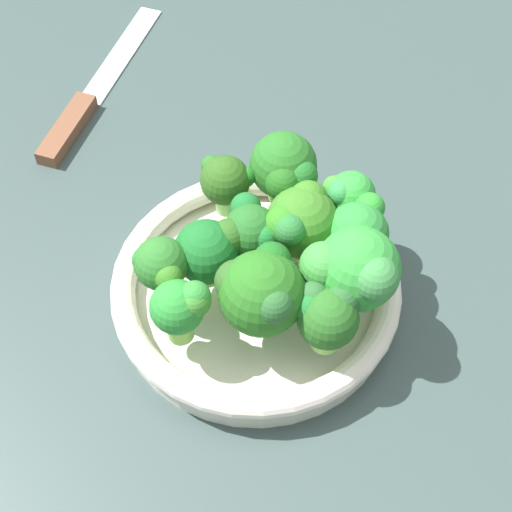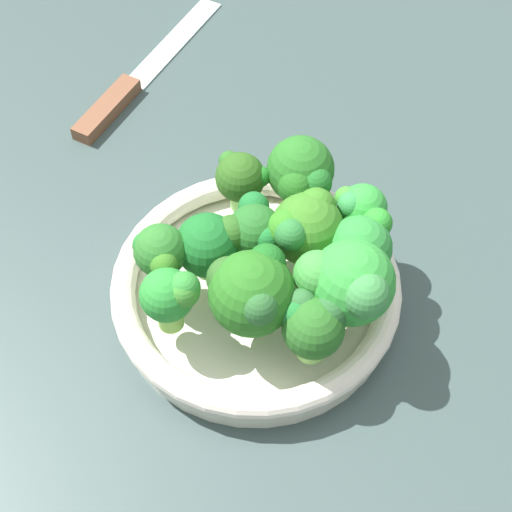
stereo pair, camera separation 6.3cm
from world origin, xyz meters
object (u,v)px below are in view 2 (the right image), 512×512
object	(u,v)px
broccoli_floret_7	(360,247)
broccoli_floret_10	(360,211)
broccoli_floret_9	(349,284)
broccoli_floret_5	(301,174)
broccoli_floret_11	(305,227)
broccoli_floret_8	(255,230)
broccoli_floret_2	(313,324)
broccoli_floret_3	(250,291)
bowl	(256,290)
knife	(133,83)
broccoli_floret_1	(160,255)
broccoli_floret_4	(241,178)
broccoli_floret_0	(172,296)
broccoli_floret_6	(210,240)

from	to	relation	value
broccoli_floret_7	broccoli_floret_10	world-z (taller)	broccoli_floret_7
broccoli_floret_10	broccoli_floret_9	bearing A→B (deg)	-116.81
broccoli_floret_5	broccoli_floret_11	world-z (taller)	same
broccoli_floret_5	broccoli_floret_8	world-z (taller)	broccoli_floret_5
broccoli_floret_2	broccoli_floret_3	distance (cm)	5.32
bowl	broccoli_floret_8	xyz separation A→B (cm)	(0.50, 2.04, 5.64)
broccoli_floret_5	broccoli_floret_8	size ratio (longest dim) A/B	1.14
bowl	broccoli_floret_3	world-z (taller)	broccoli_floret_3
bowl	knife	size ratio (longest dim) A/B	1.19
broccoli_floret_10	knife	distance (cm)	33.07
broccoli_floret_10	knife	world-z (taller)	broccoli_floret_10
bowl	broccoli_floret_1	world-z (taller)	broccoli_floret_1
broccoli_floret_5	broccoli_floret_10	world-z (taller)	broccoli_floret_5
bowl	broccoli_floret_4	size ratio (longest dim) A/B	4.12
broccoli_floret_10	broccoli_floret_4	bearing A→B (deg)	144.71
broccoli_floret_11	bowl	bearing A→B (deg)	-169.63
broccoli_floret_0	broccoli_floret_11	distance (cm)	12.23
broccoli_floret_1	broccoli_floret_4	bearing A→B (deg)	37.96
broccoli_floret_1	broccoli_floret_3	world-z (taller)	broccoli_floret_3
broccoli_floret_8	knife	distance (cm)	29.84
broccoli_floret_5	broccoli_floret_9	xyz separation A→B (cm)	(-0.10, -12.29, 0.74)
broccoli_floret_4	broccoli_floret_5	distance (cm)	5.21
broccoli_floret_3	broccoli_floret_11	world-z (taller)	broccoli_floret_3
broccoli_floret_1	broccoli_floret_2	world-z (taller)	broccoli_floret_1
broccoli_floret_9	broccoli_floret_0	bearing A→B (deg)	166.99
broccoli_floret_6	broccoli_floret_9	distance (cm)	12.03
broccoli_floret_1	knife	xyz separation A→B (cm)	(1.98, 28.98, -7.27)
bowl	broccoli_floret_5	bearing A→B (deg)	48.50
broccoli_floret_9	broccoli_floret_10	xyz separation A→B (cm)	(3.76, 7.45, -1.22)
broccoli_floret_3	broccoli_floret_6	distance (cm)	6.64
broccoli_floret_2	broccoli_floret_3	bearing A→B (deg)	137.71
bowl	broccoli_floret_0	bearing A→B (deg)	-160.38
broccoli_floret_3	broccoli_floret_6	world-z (taller)	broccoli_floret_3
broccoli_floret_4	broccoli_floret_11	size ratio (longest dim) A/B	0.85
broccoli_floret_1	broccoli_floret_8	distance (cm)	8.02
broccoli_floret_1	broccoli_floret_3	bearing A→B (deg)	-43.32
broccoli_floret_1	broccoli_floret_6	bearing A→B (deg)	10.50
broccoli_floret_11	broccoli_floret_7	bearing A→B (deg)	-37.63
broccoli_floret_9	knife	xyz separation A→B (cm)	(-11.25, 36.09, -8.18)
broccoli_floret_4	broccoli_floret_11	distance (cm)	7.96
broccoli_floret_3	broccoli_floret_8	bearing A→B (deg)	71.33
broccoli_floret_2	broccoli_floret_8	size ratio (longest dim) A/B	0.96
broccoli_floret_8	broccoli_floret_3	bearing A→B (deg)	-108.67
broccoli_floret_3	broccoli_floret_5	distance (cm)	13.08
bowl	broccoli_floret_6	size ratio (longest dim) A/B	4.04
broccoli_floret_3	broccoli_floret_11	bearing A→B (deg)	39.89
broccoli_floret_0	broccoli_floret_3	bearing A→B (deg)	-14.47
bowl	broccoli_floret_10	world-z (taller)	broccoli_floret_10
broccoli_floret_2	broccoli_floret_3	size ratio (longest dim) A/B	0.77
broccoli_floret_9	broccoli_floret_4	bearing A→B (deg)	109.89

